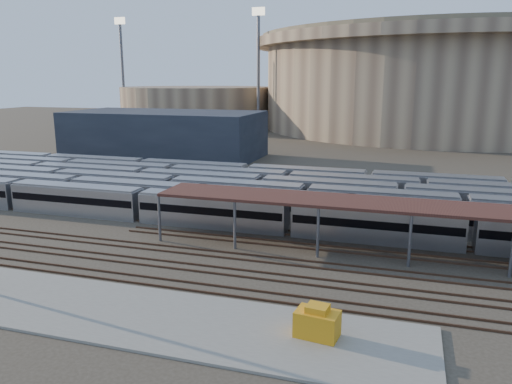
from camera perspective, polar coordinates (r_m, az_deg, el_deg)
The scene contains 12 objects.
ground at distance 50.86m, azimuth -3.52°, elevation -6.86°, with size 420.00×420.00×0.00m, color #383026.
apron at distance 40.77m, azimuth -18.02°, elevation -12.53°, with size 50.00×9.00×0.20m, color gray.
subway_trains at distance 67.59m, azimuth 1.01°, elevation -0.25°, with size 124.88×23.90×3.60m.
inspection_shed at distance 50.47m, azimuth 22.25°, elevation -2.06°, with size 60.30×6.00×5.30m.
empty_tracks at distance 46.49m, azimuth -5.72°, elevation -8.73°, with size 170.00×9.62×0.18m.
stadium at distance 184.90m, azimuth 20.09°, elevation 11.91°, with size 124.00×124.00×32.50m.
secondary_arena at distance 191.24m, azimuth -6.70°, elevation 9.76°, with size 56.00×56.00×14.00m, color gray.
service_building at distance 113.16m, azimuth -10.39°, elevation 6.51°, with size 42.00×20.00×10.00m, color #1E232D.
floodlight_0 at distance 161.77m, azimuth 0.27°, elevation 14.12°, with size 4.00×1.00×38.40m.
floodlight_1 at distance 193.82m, azimuth -15.02°, elevation 13.50°, with size 4.00×1.00×38.40m.
floodlight_3 at distance 206.54m, azimuth 9.94°, elevation 13.67°, with size 4.00×1.00×38.40m.
yellow_equipment at distance 34.79m, azimuth 7.00°, elevation -14.73°, with size 2.87×1.79×1.79m, color orange.
Camera 1 is at (17.08, -44.72, 17.17)m, focal length 35.00 mm.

